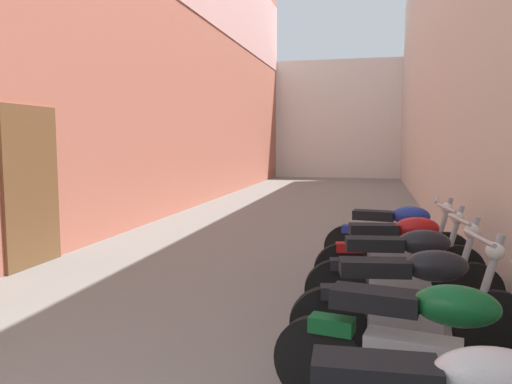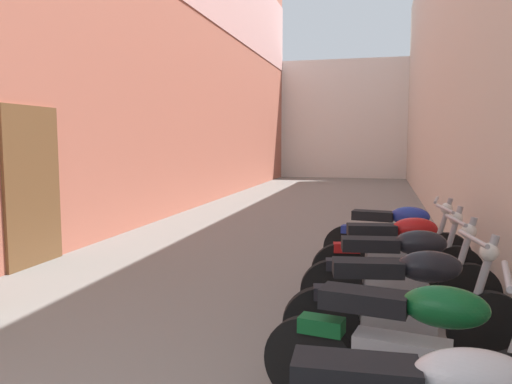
% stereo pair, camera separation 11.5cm
% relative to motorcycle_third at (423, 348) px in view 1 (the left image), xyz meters
% --- Properties ---
extents(ground_plane, '(39.28, 39.28, 0.00)m').
position_rel_motorcycle_third_xyz_m(ground_plane, '(-1.96, 6.91, -0.50)').
color(ground_plane, slate).
extents(building_left, '(0.45, 23.28, 8.99)m').
position_rel_motorcycle_third_xyz_m(building_left, '(-5.06, 8.87, 4.04)').
color(building_left, '#B76651').
rests_on(building_left, ground).
extents(building_right, '(0.45, 23.28, 7.57)m').
position_rel_motorcycle_third_xyz_m(building_right, '(1.14, 8.91, 3.28)').
color(building_right, beige).
rests_on(building_right, ground).
extents(building_far_end, '(8.81, 2.00, 5.49)m').
position_rel_motorcycle_third_xyz_m(building_far_end, '(-1.96, 21.55, 2.24)').
color(building_far_end, silver).
rests_on(building_far_end, ground).
extents(motorcycle_third, '(1.84, 0.58, 1.04)m').
position_rel_motorcycle_third_xyz_m(motorcycle_third, '(0.00, 0.00, 0.00)').
color(motorcycle_third, black).
rests_on(motorcycle_third, ground).
extents(motorcycle_fourth, '(1.84, 0.58, 1.04)m').
position_rel_motorcycle_third_xyz_m(motorcycle_fourth, '(0.00, 0.88, 0.00)').
color(motorcycle_fourth, black).
rests_on(motorcycle_fourth, ground).
extents(motorcycle_fifth, '(1.84, 0.58, 1.04)m').
position_rel_motorcycle_third_xyz_m(motorcycle_fifth, '(0.00, 1.77, 0.00)').
color(motorcycle_fifth, black).
rests_on(motorcycle_fifth, ground).
extents(motorcycle_sixth, '(1.84, 0.58, 1.04)m').
position_rel_motorcycle_third_xyz_m(motorcycle_sixth, '(0.00, 2.55, 0.00)').
color(motorcycle_sixth, black).
rests_on(motorcycle_sixth, ground).
extents(motorcycle_seventh, '(1.84, 0.58, 1.04)m').
position_rel_motorcycle_third_xyz_m(motorcycle_seventh, '(0.00, 3.53, 0.00)').
color(motorcycle_seventh, black).
rests_on(motorcycle_seventh, ground).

